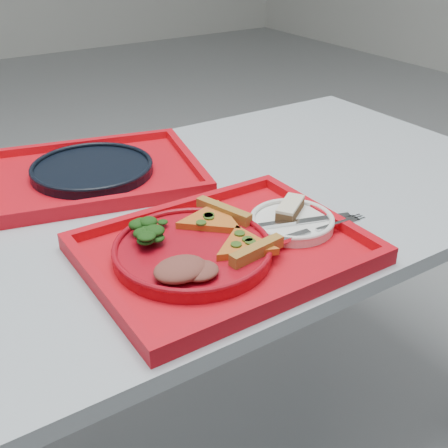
% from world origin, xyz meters
% --- Properties ---
extents(table, '(1.60, 0.80, 0.75)m').
position_xyz_m(table, '(0.00, 0.00, 0.68)').
color(table, '#A0A8B3').
rests_on(table, ground).
extents(tray_main, '(0.45, 0.35, 0.01)m').
position_xyz_m(tray_main, '(-0.00, -0.21, 0.76)').
color(tray_main, red).
rests_on(tray_main, table).
extents(tray_far, '(0.52, 0.44, 0.01)m').
position_xyz_m(tray_far, '(-0.07, 0.21, 0.76)').
color(tray_far, red).
rests_on(tray_far, table).
extents(dinner_plate, '(0.26, 0.26, 0.02)m').
position_xyz_m(dinner_plate, '(-0.06, -0.20, 0.77)').
color(dinner_plate, '#9F0A17').
rests_on(dinner_plate, tray_main).
extents(side_plate, '(0.15, 0.15, 0.01)m').
position_xyz_m(side_plate, '(0.14, -0.21, 0.77)').
color(side_plate, white).
rests_on(side_plate, tray_main).
extents(navy_plate, '(0.26, 0.26, 0.02)m').
position_xyz_m(navy_plate, '(-0.07, 0.21, 0.77)').
color(navy_plate, black).
rests_on(navy_plate, tray_far).
extents(pizza_slice_a, '(0.12, 0.13, 0.02)m').
position_xyz_m(pizza_slice_a, '(0.01, -0.25, 0.79)').
color(pizza_slice_a, orange).
rests_on(pizza_slice_a, dinner_plate).
extents(pizza_slice_b, '(0.16, 0.15, 0.02)m').
position_xyz_m(pizza_slice_b, '(0.01, -0.15, 0.79)').
color(pizza_slice_b, orange).
rests_on(pizza_slice_b, dinner_plate).
extents(salad_heap, '(0.08, 0.07, 0.04)m').
position_xyz_m(salad_heap, '(-0.09, -0.14, 0.80)').
color(salad_heap, black).
rests_on(salad_heap, dinner_plate).
extents(meat_portion, '(0.08, 0.07, 0.03)m').
position_xyz_m(meat_portion, '(-0.11, -0.26, 0.79)').
color(meat_portion, brown).
rests_on(meat_portion, dinner_plate).
extents(dessert_bar, '(0.08, 0.07, 0.02)m').
position_xyz_m(dessert_bar, '(0.16, -0.19, 0.79)').
color(dessert_bar, '#452517').
rests_on(dessert_bar, side_plate).
extents(knife, '(0.18, 0.07, 0.01)m').
position_xyz_m(knife, '(0.15, -0.23, 0.78)').
color(knife, silver).
rests_on(knife, side_plate).
extents(fork, '(0.19, 0.03, 0.01)m').
position_xyz_m(fork, '(0.15, -0.26, 0.78)').
color(fork, silver).
rests_on(fork, side_plate).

